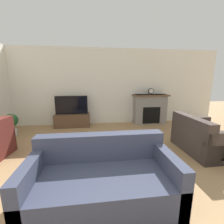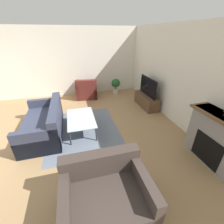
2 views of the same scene
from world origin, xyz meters
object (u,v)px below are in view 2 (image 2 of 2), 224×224
object	(u,v)px
potted_plant	(116,85)
couch_sectional	(45,124)
couch_loveseat	(106,196)
armchair_by_window	(86,91)
coffee_table	(81,119)
tv	(148,87)

from	to	relation	value
potted_plant	couch_sectional	bearing A→B (deg)	-47.65
couch_loveseat	armchair_by_window	xyz separation A→B (m)	(-4.67, 0.25, 0.01)
coffee_table	potted_plant	xyz separation A→B (m)	(-2.59, 1.76, 0.02)
couch_loveseat	potted_plant	bearing A→B (deg)	71.86
tv	coffee_table	distance (m)	2.66
armchair_by_window	coffee_table	world-z (taller)	armchair_by_window
tv	armchair_by_window	distance (m)	2.55
couch_loveseat	coffee_table	distance (m)	2.25
tv	armchair_by_window	world-z (taller)	tv
couch_loveseat	coffee_table	bearing A→B (deg)	94.41
coffee_table	potted_plant	world-z (taller)	potted_plant
armchair_by_window	tv	bearing A→B (deg)	149.55
couch_sectional	coffee_table	size ratio (longest dim) A/B	1.58
armchair_by_window	potted_plant	distance (m)	1.34
couch_sectional	coffee_table	bearing A→B (deg)	82.20
couch_sectional	armchair_by_window	xyz separation A→B (m)	(-2.30, 1.37, 0.01)
couch_loveseat	coffee_table	xyz separation A→B (m)	(-2.24, -0.17, 0.09)
armchair_by_window	couch_loveseat	bearing A→B (deg)	92.37
coffee_table	couch_loveseat	bearing A→B (deg)	4.41
tv	couch_loveseat	distance (m)	3.96
couch_sectional	tv	bearing A→B (deg)	103.81
tv	couch_sectional	distance (m)	3.53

